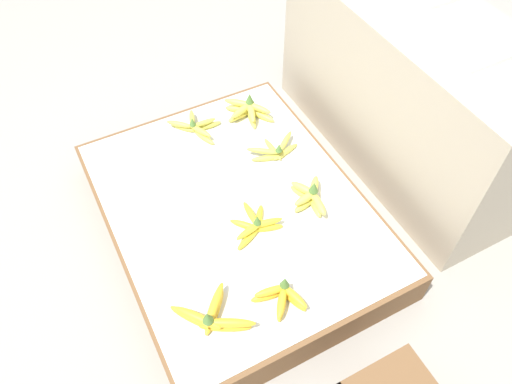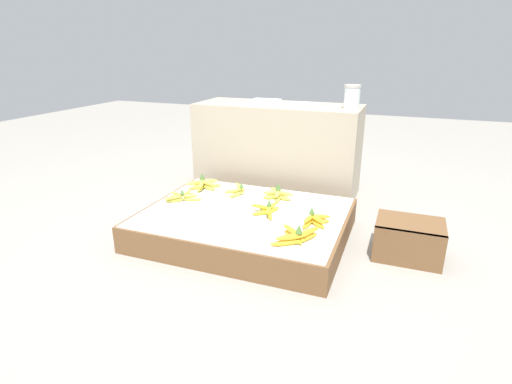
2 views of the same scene
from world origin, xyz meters
name	(u,v)px [view 1 (image 1 of 2)]	position (x,y,z in m)	size (l,w,h in m)	color
ground_plane	(236,229)	(0.00, 0.00, 0.00)	(10.00, 10.00, 0.00)	gray
display_platform	(236,217)	(0.00, 0.00, 0.08)	(1.19, 0.93, 0.16)	brown
back_vendor_table	(409,90)	(-0.07, 0.83, 0.34)	(1.22, 0.47, 0.68)	tan
banana_bunch_front_right	(212,317)	(0.39, -0.27, 0.19)	(0.21, 0.23, 0.11)	gold
banana_bunch_middle_left	(195,126)	(-0.44, 0.03, 0.19)	(0.23, 0.22, 0.08)	gold
banana_bunch_middle_midright	(255,225)	(0.13, 0.02, 0.19)	(0.17, 0.20, 0.09)	yellow
banana_bunch_middle_right	(282,297)	(0.43, -0.04, 0.19)	(0.13, 0.16, 0.10)	gold
banana_bunch_back_left	(248,110)	(-0.42, 0.27, 0.19)	(0.21, 0.19, 0.11)	#DBCC4C
banana_bunch_back_midleft	(275,150)	(-0.16, 0.26, 0.18)	(0.14, 0.23, 0.08)	gold
banana_bunch_back_midright	(310,196)	(0.11, 0.26, 0.19)	(0.20, 0.17, 0.11)	#DBCC4C
foam_tray_dark	(466,45)	(0.13, 0.80, 0.69)	(0.25, 0.19, 0.02)	white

